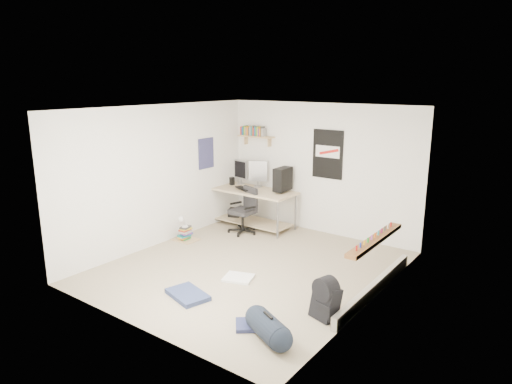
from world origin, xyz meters
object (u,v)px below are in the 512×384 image
Objects in this scene: backpack at (325,303)px; book_stack at (185,232)px; office_chair at (243,208)px; duffel_bag at (268,328)px; desk at (253,209)px.

backpack is 3.60m from book_stack.
office_chair reaches higher than book_stack.
duffel_bag is at bearing -30.27° from book_stack.
desk is at bearing 157.05° from backpack.
desk is 4.20m from duffel_bag.
office_chair is at bearing 158.23° from duffel_bag.
backpack is at bearing 96.44° from duffel_bag.
duffel_bag is (2.56, -2.82, -0.35)m from office_chair.
office_chair is at bearing 161.79° from backpack.
office_chair is 3.83m from duffel_bag.
duffel_bag is at bearing -92.91° from backpack.
office_chair is 1.59× the size of duffel_bag.
backpack reaches higher than book_stack.
backpack is at bearing -16.34° from book_stack.
office_chair is 1.19m from book_stack.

